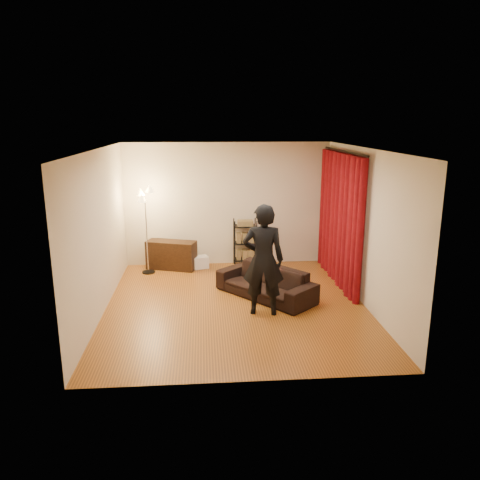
{
  "coord_description": "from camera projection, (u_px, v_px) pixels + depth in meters",
  "views": [
    {
      "loc": [
        -0.54,
        -7.67,
        3.16
      ],
      "look_at": [
        0.1,
        0.3,
        1.1
      ],
      "focal_mm": 35.0,
      "sensor_mm": 36.0,
      "label": 1
    }
  ],
  "objects": [
    {
      "name": "wall_right",
      "position": [
        365.0,
        228.0,
        8.07
      ],
      "size": [
        0.0,
        5.0,
        5.0
      ],
      "primitive_type": "plane",
      "rotation": [
        1.57,
        0.0,
        -1.57
      ],
      "color": "beige",
      "rests_on": "ground"
    },
    {
      "name": "wire_shelf",
      "position": [
        245.0,
        243.0,
        10.32
      ],
      "size": [
        0.56,
        0.48,
        1.05
      ],
      "primitive_type": null,
      "rotation": [
        0.0,
        0.0,
        -0.37
      ],
      "color": "black",
      "rests_on": "ground"
    },
    {
      "name": "sofa",
      "position": [
        266.0,
        282.0,
        8.54
      ],
      "size": [
        1.8,
        1.92,
        0.55
      ],
      "primitive_type": "imported",
      "rotation": [
        0.0,
        0.0,
        -0.85
      ],
      "color": "black",
      "rests_on": "ground"
    },
    {
      "name": "floor_lamp",
      "position": [
        146.0,
        231.0,
        9.74
      ],
      "size": [
        0.37,
        0.37,
        1.81
      ],
      "primitive_type": null,
      "rotation": [
        0.0,
        0.0,
        -0.14
      ],
      "color": "silver",
      "rests_on": "ground"
    },
    {
      "name": "wall_back",
      "position": [
        228.0,
        204.0,
        10.31
      ],
      "size": [
        5.0,
        0.0,
        5.0
      ],
      "primitive_type": "plane",
      "rotation": [
        1.57,
        0.0,
        0.0
      ],
      "color": "beige",
      "rests_on": "ground"
    },
    {
      "name": "curtain_rod",
      "position": [
        344.0,
        151.0,
        8.84
      ],
      "size": [
        0.04,
        2.65,
        0.04
      ],
      "primitive_type": "cylinder",
      "rotation": [
        1.57,
        0.0,
        0.0
      ],
      "color": "black",
      "rests_on": "wall_right"
    },
    {
      "name": "wall_left",
      "position": [
        100.0,
        233.0,
        7.72
      ],
      "size": [
        0.0,
        5.0,
        5.0
      ],
      "primitive_type": "plane",
      "rotation": [
        1.57,
        0.0,
        1.57
      ],
      "color": "beige",
      "rests_on": "ground"
    },
    {
      "name": "person",
      "position": [
        263.0,
        260.0,
        7.65
      ],
      "size": [
        0.74,
        0.54,
        1.87
      ],
      "primitive_type": "imported",
      "rotation": [
        0.0,
        0.0,
        2.99
      ],
      "color": "black",
      "rests_on": "ground"
    },
    {
      "name": "storage_boxes",
      "position": [
        200.0,
        262.0,
        10.24
      ],
      "size": [
        0.37,
        0.33,
        0.27
      ],
      "primitive_type": null,
      "rotation": [
        0.0,
        0.0,
        0.23
      ],
      "color": "silver",
      "rests_on": "ground"
    },
    {
      "name": "wall_front",
      "position": [
        251.0,
        279.0,
        5.48
      ],
      "size": [
        5.0,
        0.0,
        5.0
      ],
      "primitive_type": "plane",
      "rotation": [
        -1.57,
        0.0,
        0.0
      ],
      "color": "beige",
      "rests_on": "ground"
    },
    {
      "name": "media_cabinet",
      "position": [
        172.0,
        255.0,
        10.17
      ],
      "size": [
        1.13,
        0.71,
        0.62
      ],
      "primitive_type": "cube",
      "rotation": [
        0.0,
        0.0,
        -0.32
      ],
      "color": "black",
      "rests_on": "ground"
    },
    {
      "name": "curtain",
      "position": [
        340.0,
        219.0,
        9.16
      ],
      "size": [
        0.22,
        2.65,
        2.55
      ],
      "primitive_type": null,
      "color": "maroon",
      "rests_on": "ground"
    },
    {
      "name": "ceiling",
      "position": [
        235.0,
        149.0,
        7.56
      ],
      "size": [
        5.0,
        5.0,
        0.0
      ],
      "primitive_type": "plane",
      "rotation": [
        3.14,
        0.0,
        0.0
      ],
      "color": "white",
      "rests_on": "ground"
    },
    {
      "name": "floor",
      "position": [
        236.0,
        305.0,
        8.23
      ],
      "size": [
        5.0,
        5.0,
        0.0
      ],
      "primitive_type": "plane",
      "color": "#9B571A",
      "rests_on": "ground"
    }
  ]
}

